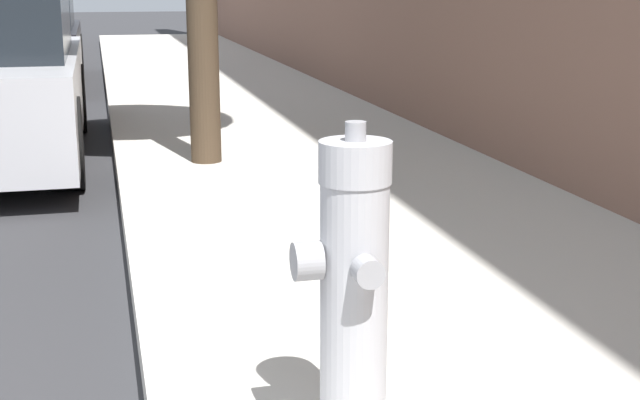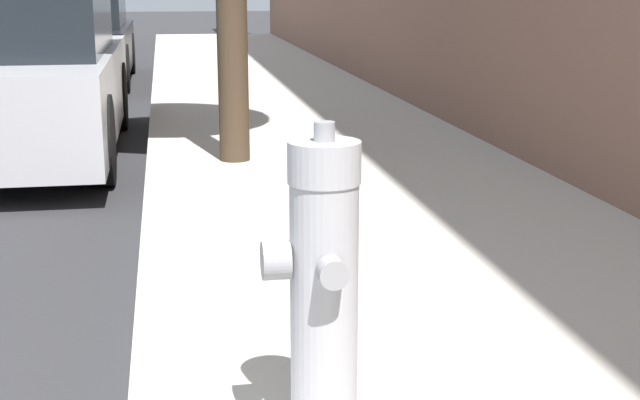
{
  "view_description": "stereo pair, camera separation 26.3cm",
  "coord_description": "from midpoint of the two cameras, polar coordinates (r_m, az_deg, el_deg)",
  "views": [
    {
      "loc": [
        1.83,
        -2.29,
        1.49
      ],
      "look_at": [
        2.72,
        1.26,
        0.58
      ],
      "focal_mm": 50.0,
      "sensor_mm": 36.0,
      "label": 1
    },
    {
      "loc": [
        2.09,
        -2.34,
        1.49
      ],
      "look_at": [
        2.72,
        1.26,
        0.58
      ],
      "focal_mm": 50.0,
      "sensor_mm": 36.0,
      "label": 2
    }
  ],
  "objects": [
    {
      "name": "parked_car_mid",
      "position": [
        13.47,
        -19.48,
        9.6
      ],
      "size": [
        1.79,
        4.11,
        1.31
      ],
      "color": "black",
      "rests_on": "ground_plane"
    },
    {
      "name": "fire_hydrant",
      "position": [
        2.6,
        -0.79,
        -6.12
      ],
      "size": [
        0.33,
        0.33,
        0.95
      ],
      "color": "#97979C",
      "rests_on": "sidewalk_slab"
    }
  ]
}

